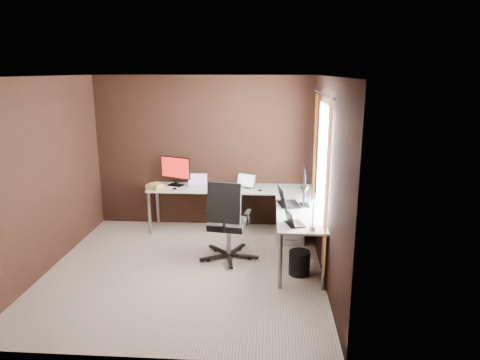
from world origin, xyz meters
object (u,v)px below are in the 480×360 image
monitor_right (304,187)px  laptop_silver (244,185)px  book_stack (155,186)px  wastebasket (299,263)px  desk_lamp (307,202)px  drawer_pedestal (290,221)px  laptop_black_small (293,222)px  monitor_left (176,170)px  laptop_black_big (286,201)px  office_chair (228,236)px  laptop_white (197,184)px

monitor_right → laptop_silver: (-0.88, 0.83, -0.22)m
book_stack → wastebasket: bearing=-31.5°
desk_lamp → monitor_right: bearing=88.5°
laptop_silver → wastebasket: size_ratio=1.35×
drawer_pedestal → laptop_black_small: bearing=-91.7°
monitor_left → wastebasket: bearing=-17.5°
drawer_pedestal → wastebasket: (0.07, -1.17, -0.14)m
monitor_left → monitor_right: (2.01, -0.94, -0.00)m
laptop_black_big → desk_lamp: size_ratio=0.83×
drawer_pedestal → laptop_black_small: 1.40m
monitor_right → office_chair: size_ratio=0.50×
drawer_pedestal → laptop_silver: size_ratio=1.42×
drawer_pedestal → laptop_white: 1.61m
laptop_white → book_stack: laptop_white is taller
laptop_white → book_stack: 0.68m
laptop_white → laptop_silver: 0.77m
monitor_right → laptop_black_big: size_ratio=1.30×
laptop_white → laptop_black_big: laptop_black_big is taller
desk_lamp → wastebasket: (-0.05, 0.27, -0.91)m
laptop_black_small → drawer_pedestal: bearing=-18.6°
laptop_silver → wastebasket: 1.79m
laptop_white → wastebasket: 2.27m
laptop_white → wastebasket: laptop_white is taller
laptop_black_small → laptop_white: bearing=24.3°
laptop_silver → office_chair: (-0.16, -1.08, -0.44)m
laptop_white → wastebasket: bearing=-45.4°
laptop_white → book_stack: bearing=-168.3°
laptop_silver → book_stack: 1.43m
monitor_right → desk_lamp: (-0.03, -0.92, 0.07)m
drawer_pedestal → laptop_silver: (-0.73, 0.31, 0.48)m
office_chair → wastebasket: size_ratio=3.67×
laptop_white → laptop_black_small: size_ratio=1.00×
laptop_silver → monitor_right: bearing=-14.0°
laptop_white → laptop_silver: bearing=-4.4°
drawer_pedestal → book_stack: bearing=174.7°
laptop_black_big → book_stack: laptop_black_big is taller
laptop_silver → office_chair: 1.18m
laptop_silver → laptop_white: bearing=-154.0°
desk_lamp → laptop_white: bearing=132.6°
monitor_left → laptop_silver: bearing=16.2°
laptop_black_small → wastebasket: 0.64m
laptop_black_small → office_chair: (-0.86, 0.55, -0.44)m
monitor_left → laptop_silver: 1.16m
monitor_right → book_stack: (-2.31, 0.72, -0.23)m
book_stack → laptop_silver: bearing=4.4°
laptop_silver → desk_lamp: size_ratio=0.79×
monitor_left → book_stack: 0.44m
laptop_black_big → book_stack: size_ratio=1.41×
monitor_right → wastebasket: 1.07m
monitor_left → monitor_right: 2.22m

